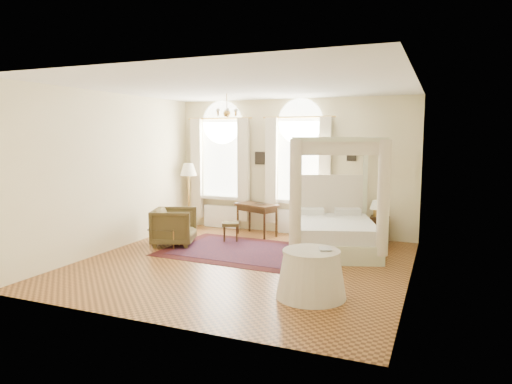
% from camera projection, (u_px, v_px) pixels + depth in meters
% --- Properties ---
extents(ground, '(6.00, 6.00, 0.00)m').
position_uv_depth(ground, '(243.00, 263.00, 8.66)').
color(ground, '#9E632E').
rests_on(ground, ground).
extents(room_walls, '(6.00, 6.00, 6.00)m').
position_uv_depth(room_walls, '(243.00, 159.00, 8.41)').
color(room_walls, '#FDF2C1').
rests_on(room_walls, ground).
extents(window_left, '(1.62, 0.27, 3.29)m').
position_uv_depth(window_left, '(221.00, 171.00, 11.83)').
color(window_left, white).
rests_on(window_left, room_walls).
extents(window_right, '(1.62, 0.27, 3.29)m').
position_uv_depth(window_right, '(299.00, 174.00, 11.03)').
color(window_right, white).
rests_on(window_right, room_walls).
extents(chandelier, '(0.51, 0.45, 0.50)m').
position_uv_depth(chandelier, '(227.00, 112.00, 9.74)').
color(chandelier, '#BA8C3E').
rests_on(chandelier, room_walls).
extents(wall_pictures, '(2.54, 0.03, 0.39)m').
position_uv_depth(wall_pictures, '(295.00, 157.00, 11.12)').
color(wall_pictures, black).
rests_on(wall_pictures, room_walls).
extents(canopy_bed, '(2.37, 2.63, 2.38)m').
position_uv_depth(canopy_bed, '(333.00, 226.00, 9.46)').
color(canopy_bed, beige).
rests_on(canopy_bed, ground).
extents(nightstand, '(0.44, 0.40, 0.60)m').
position_uv_depth(nightstand, '(380.00, 230.00, 10.28)').
color(nightstand, '#351E0E').
rests_on(nightstand, ground).
extents(nightstand_lamp, '(0.25, 0.25, 0.37)m').
position_uv_depth(nightstand_lamp, '(376.00, 206.00, 10.25)').
color(nightstand_lamp, '#BA8C3E').
rests_on(nightstand_lamp, nightstand).
extents(writing_desk, '(1.16, 0.88, 0.77)m').
position_uv_depth(writing_desk, '(257.00, 208.00, 11.02)').
color(writing_desk, '#351E0E').
rests_on(writing_desk, ground).
extents(laptop, '(0.34, 0.25, 0.02)m').
position_uv_depth(laptop, '(261.00, 204.00, 10.94)').
color(laptop, black).
rests_on(laptop, writing_desk).
extents(stool, '(0.50, 0.50, 0.44)m').
position_uv_depth(stool, '(231.00, 225.00, 10.46)').
color(stool, '#453C1D').
rests_on(stool, ground).
extents(armchair, '(1.15, 1.13, 0.82)m').
position_uv_depth(armchair, '(174.00, 227.00, 10.09)').
color(armchair, '#483C1F').
rests_on(armchair, ground).
extents(coffee_table, '(0.69, 0.55, 0.42)m').
position_uv_depth(coffee_table, '(164.00, 230.00, 9.88)').
color(coffee_table, silver).
rests_on(coffee_table, ground).
extents(floor_lamp, '(0.44, 0.44, 1.70)m').
position_uv_depth(floor_lamp, '(188.00, 173.00, 11.87)').
color(floor_lamp, '#BA8C3E').
rests_on(floor_lamp, ground).
extents(oriental_rug, '(3.33, 2.46, 0.01)m').
position_uv_depth(oriental_rug, '(243.00, 251.00, 9.58)').
color(oriental_rug, '#461012').
rests_on(oriental_rug, ground).
extents(side_table, '(1.05, 1.05, 0.72)m').
position_uv_depth(side_table, '(311.00, 274.00, 6.81)').
color(side_table, '#ECE5CD').
rests_on(side_table, ground).
extents(book, '(0.26, 0.30, 0.02)m').
position_uv_depth(book, '(319.00, 249.00, 6.80)').
color(book, black).
rests_on(book, side_table).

